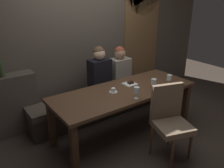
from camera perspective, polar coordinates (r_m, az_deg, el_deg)
The scene contains 14 objects.
ground at distance 3.76m, azimuth 2.90°, elevation -11.90°, with size 9.00×9.00×0.00m, color #382D26.
back_wall_tiled at distance 4.19m, azimuth -7.43°, elevation 13.59°, with size 6.00×0.12×3.00m, color brown.
arched_door at distance 4.94m, azimuth 7.29°, elevation 13.21°, with size 0.90×0.05×2.55m.
dining_table at distance 3.44m, azimuth 3.10°, elevation -2.80°, with size 2.20×0.84×0.74m.
banquette_bench at distance 4.14m, azimuth -3.10°, elevation -4.89°, with size 2.50×0.44×0.45m.
chair_near_side at distance 3.14m, azimuth 14.07°, elevation -7.91°, with size 0.55×0.55×0.98m.
diner_redhead at distance 3.90m, azimuth -3.08°, elevation 3.09°, with size 0.36×0.24×0.81m.
diner_bearded at distance 4.19m, azimuth 1.95°, elevation 3.97°, with size 0.36×0.24×0.75m.
wine_bottle_pale_label at distance 3.63m, azimuth -25.67°, elevation 3.43°, with size 0.08×0.08×0.33m.
wine_glass_near_left at distance 3.43m, azimuth 10.27°, elevation 0.43°, with size 0.08×0.08×0.16m.
wine_glass_far_right at distance 3.65m, azimuth 13.94°, elevation 1.44°, with size 0.08×0.08×0.16m.
wine_glass_center_back at distance 3.10m, azimuth 6.09°, elevation -1.58°, with size 0.08×0.08×0.16m.
espresso_cup at distance 3.31m, azimuth 0.30°, elevation -1.62°, with size 0.12×0.12×0.06m.
dessert_plate at distance 3.62m, azimuth 4.51°, elevation 0.17°, with size 0.19×0.19×0.05m.
Camera 1 is at (-1.98, -2.43, 2.07)m, focal length 37.02 mm.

